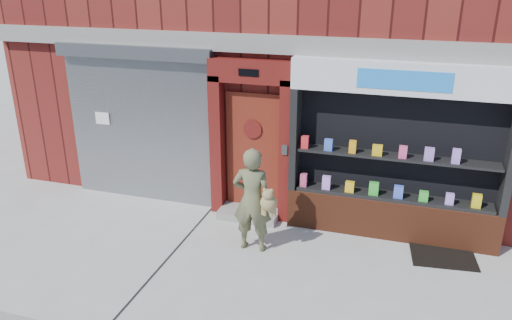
% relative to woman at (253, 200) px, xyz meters
% --- Properties ---
extents(ground, '(80.00, 80.00, 0.00)m').
position_rel_woman_xyz_m(ground, '(0.35, -0.69, -0.88)').
color(ground, '#9E9E99').
rests_on(ground, ground).
extents(shutter_bay, '(3.10, 0.30, 3.04)m').
position_rel_woman_xyz_m(shutter_bay, '(-2.65, 1.24, 0.84)').
color(shutter_bay, gray).
rests_on(shutter_bay, ground).
extents(red_door_bay, '(1.52, 0.58, 2.90)m').
position_rel_woman_xyz_m(red_door_bay, '(-0.40, 1.17, 0.58)').
color(red_door_bay, '#54100E').
rests_on(red_door_bay, ground).
extents(pharmacy_bay, '(3.50, 0.41, 3.00)m').
position_rel_woman_xyz_m(pharmacy_bay, '(2.09, 1.13, 0.50)').
color(pharmacy_bay, maroon).
rests_on(pharmacy_bay, ground).
extents(woman, '(0.76, 0.45, 1.75)m').
position_rel_woman_xyz_m(woman, '(0.00, 0.00, 0.00)').
color(woman, '#626341').
rests_on(woman, ground).
extents(doormat, '(1.06, 0.80, 0.02)m').
position_rel_woman_xyz_m(doormat, '(2.99, 0.63, -0.86)').
color(doormat, black).
rests_on(doormat, ground).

